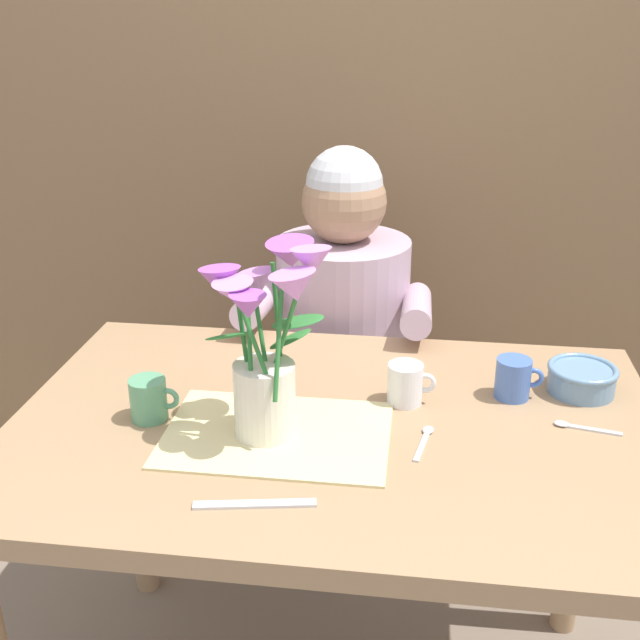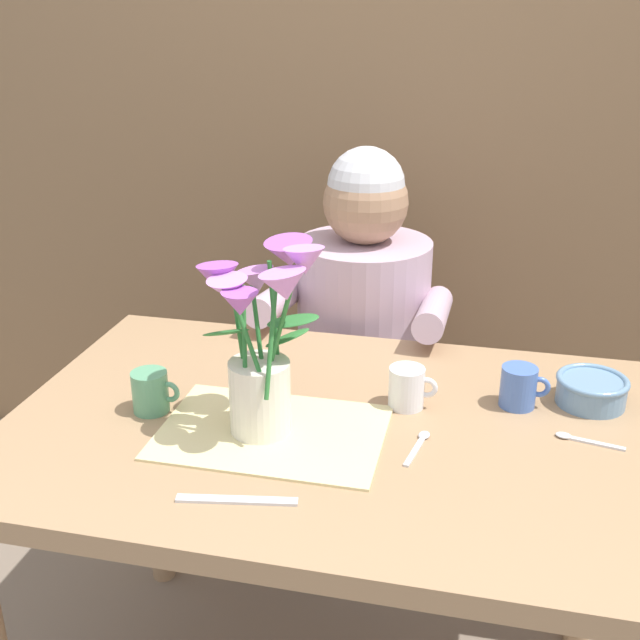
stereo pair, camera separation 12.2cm
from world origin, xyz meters
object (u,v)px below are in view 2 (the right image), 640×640
dinner_knife (237,500)px  seated_person (362,364)px  ceramic_mug (407,387)px  tea_cup (519,387)px  flower_vase (262,339)px  coffee_cup (151,392)px  ceramic_bowl (591,389)px

dinner_knife → seated_person: bearing=77.4°
ceramic_mug → tea_cup: same height
flower_vase → tea_cup: (0.44, 0.20, -0.14)m
coffee_cup → tea_cup: bearing=14.6°
seated_person → coffee_cup: seated_person is taller
flower_vase → ceramic_bowl: bearing=22.5°
ceramic_bowl → dinner_knife: size_ratio=0.72×
flower_vase → dinner_knife: flower_vase is taller
ceramic_mug → flower_vase: bearing=-147.7°
dinner_knife → tea_cup: tea_cup is taller
seated_person → ceramic_mug: seated_person is taller
flower_vase → ceramic_bowl: flower_vase is taller
seated_person → ceramic_mug: (0.18, -0.52, 0.22)m
dinner_knife → ceramic_mug: bearing=49.1°
ceramic_mug → ceramic_bowl: bearing=14.7°
flower_vase → coffee_cup: flower_vase is taller
flower_vase → ceramic_mug: 0.31m
ceramic_bowl → tea_cup: 0.14m
ceramic_bowl → ceramic_mug: ceramic_mug is taller
dinner_knife → flower_vase: bearing=85.3°
flower_vase → tea_cup: size_ratio=3.84×
seated_person → tea_cup: size_ratio=12.20×
seated_person → dinner_knife: 0.91m
ceramic_bowl → ceramic_mug: size_ratio=1.46×
ceramic_bowl → seated_person: bearing=140.0°
seated_person → tea_cup: (0.38, -0.47, 0.22)m
flower_vase → dinner_knife: size_ratio=1.88×
ceramic_mug → coffee_cup: bearing=-165.0°
ceramic_mug → coffee_cup: size_ratio=1.00×
seated_person → tea_cup: seated_person is taller
ceramic_bowl → dinner_knife: ceramic_bowl is taller
coffee_cup → tea_cup: 0.69m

